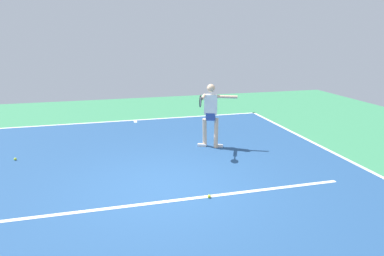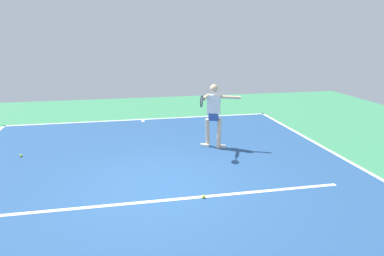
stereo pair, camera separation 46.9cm
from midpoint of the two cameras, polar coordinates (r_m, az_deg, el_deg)
The scene contains 9 objects.
ground_plane at distance 7.39m, azimuth -2.73°, elevation -9.48°, with size 20.92×20.92×0.00m, color #388456.
court_surface at distance 7.39m, azimuth -2.73°, elevation -9.47°, with size 9.39×12.09×0.00m, color navy.
court_line_baseline_near at distance 13.04m, azimuth -6.88°, elevation 1.36°, with size 9.39×0.10×0.01m, color white.
court_line_sideline_left at distance 9.25m, azimuth 27.15°, elevation -6.02°, with size 0.10×12.09×0.01m, color white.
court_line_service at distance 6.88m, azimuth -1.96°, elevation -11.41°, with size 7.04×0.10×0.01m, color white.
court_line_centre_mark at distance 12.85m, azimuth -6.80°, elevation 1.16°, with size 0.10×0.30×0.01m, color white.
tennis_player at distance 9.60m, azimuth 4.87°, elevation 2.59°, with size 1.24×1.09×1.74m.
tennis_ball_near_service_line at distance 6.95m, azimuth 3.84°, elevation -10.87°, with size 0.07×0.07×0.07m, color yellow.
tennis_ball_far_corner at distance 9.98m, azimuth -24.38°, elevation -4.04°, with size 0.07×0.07×0.07m, color #C6E53D.
Camera 2 is at (0.79, 6.70, 3.07)m, focal length 33.50 mm.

